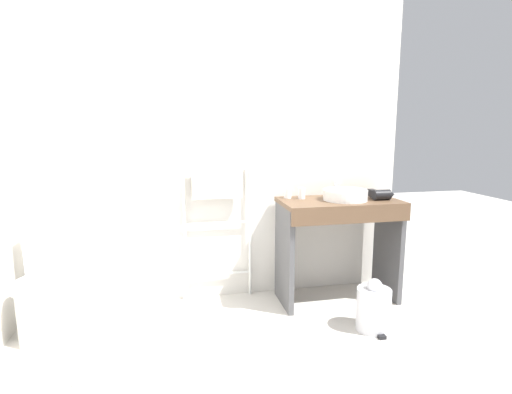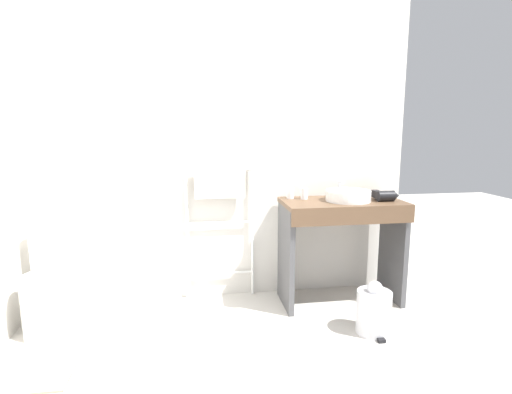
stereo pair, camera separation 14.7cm
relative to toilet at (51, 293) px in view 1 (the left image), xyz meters
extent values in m
cube|color=silver|center=(1.17, 0.45, 1.03)|extent=(3.14, 0.12, 2.63)
cylinder|color=white|center=(0.00, -0.06, -0.10)|extent=(0.40, 0.40, 0.38)
cylinder|color=white|center=(0.00, -0.06, 0.11)|extent=(0.41, 0.41, 0.02)
cube|color=white|center=(0.00, 0.19, 0.27)|extent=(0.39, 0.15, 0.34)
cylinder|color=silver|center=(0.00, 0.19, 0.44)|extent=(0.05, 0.05, 0.01)
cylinder|color=white|center=(0.91, 0.36, 0.27)|extent=(0.02, 0.02, 1.11)
cylinder|color=white|center=(1.45, 0.36, 0.27)|extent=(0.02, 0.02, 1.11)
cylinder|color=white|center=(1.18, 0.36, -0.09)|extent=(0.53, 0.02, 0.02)
cylinder|color=white|center=(1.18, 0.36, 0.34)|extent=(0.53, 0.02, 0.02)
cylinder|color=white|center=(1.18, 0.36, 0.78)|extent=(0.53, 0.02, 0.02)
cube|color=silver|center=(1.18, 0.33, 0.67)|extent=(0.40, 0.04, 0.23)
cube|color=brown|center=(2.12, 0.11, 0.53)|extent=(0.94, 0.50, 0.03)
cube|color=brown|center=(2.12, -0.13, 0.46)|extent=(0.94, 0.02, 0.10)
cube|color=#4C4C4F|center=(1.67, 0.11, 0.11)|extent=(0.04, 0.42, 0.80)
cube|color=#4C4C4F|center=(2.57, 0.11, 0.11)|extent=(0.04, 0.42, 0.80)
cylinder|color=white|center=(2.16, 0.09, 0.59)|extent=(0.35, 0.35, 0.08)
cylinder|color=silver|center=(2.16, 0.09, 0.62)|extent=(0.28, 0.28, 0.01)
cylinder|color=silver|center=(2.16, 0.29, 0.61)|extent=(0.02, 0.02, 0.14)
cylinder|color=silver|center=(2.16, 0.25, 0.67)|extent=(0.02, 0.09, 0.02)
cylinder|color=white|center=(1.74, 0.27, 0.59)|extent=(0.06, 0.06, 0.09)
cylinder|color=white|center=(1.84, 0.22, 0.59)|extent=(0.06, 0.06, 0.09)
cylinder|color=black|center=(2.44, 0.03, 0.59)|extent=(0.13, 0.08, 0.08)
cone|color=black|center=(2.53, 0.03, 0.59)|extent=(0.05, 0.07, 0.07)
cube|color=black|center=(2.41, 0.12, 0.59)|extent=(0.05, 0.10, 0.06)
cylinder|color=silver|center=(2.17, -0.41, -0.14)|extent=(0.24, 0.24, 0.30)
sphere|color=silver|center=(2.17, -0.41, 0.03)|extent=(0.11, 0.11, 0.11)
cube|color=black|center=(2.17, -0.54, -0.28)|extent=(0.05, 0.04, 0.02)
cube|color=gray|center=(-0.02, -0.58, -0.28)|extent=(0.56, 0.36, 0.01)
camera|label=1|loc=(0.84, -2.79, 1.11)|focal=28.00mm
camera|label=2|loc=(0.98, -2.82, 1.11)|focal=28.00mm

